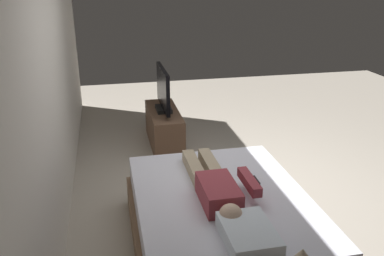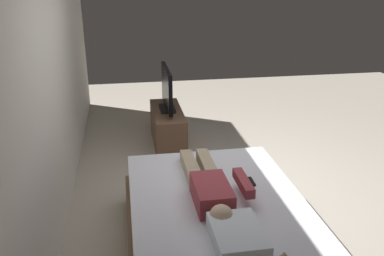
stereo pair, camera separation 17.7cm
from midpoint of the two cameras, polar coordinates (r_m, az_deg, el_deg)
name	(u,v)px [view 1 (the left image)]	position (r m, az deg, el deg)	size (l,w,h in m)	color
ground_plane	(235,195)	(4.54, 4.87, -9.31)	(10.00, 10.00, 0.00)	#ADA393
back_wall	(52,69)	(4.27, -20.16, 7.75)	(6.40, 0.10, 2.80)	silver
bed	(221,224)	(3.60, 2.70, -13.23)	(1.91, 1.50, 0.54)	brown
pillow	(248,235)	(2.91, 6.08, -14.63)	(0.48, 0.34, 0.12)	white
person	(216,186)	(3.43, 1.87, -8.13)	(1.26, 0.46, 0.18)	#993842
remote	(255,180)	(3.70, 7.44, -7.27)	(0.15, 0.04, 0.02)	black
tv_stand	(164,128)	(5.70, -4.81, 0.05)	(1.10, 0.40, 0.50)	brown
tv	(163,91)	(5.53, -4.98, 5.23)	(0.88, 0.20, 0.59)	black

